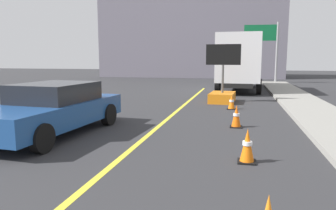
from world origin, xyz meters
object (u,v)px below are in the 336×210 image
arrow_board_trailer (222,92)px  pickup_car (52,109)px  box_truck (240,61)px  traffic_cone_curbside (232,102)px  highway_guide_sign (267,42)px  traffic_cone_far_lane (236,116)px  traffic_cone_mid_lane (247,146)px

arrow_board_trailer → pickup_car: 8.57m
box_truck → traffic_cone_curbside: bearing=-92.2°
highway_guide_sign → traffic_cone_far_lane: (-2.24, -18.31, -3.09)m
box_truck → traffic_cone_far_lane: box_truck is taller
arrow_board_trailer → box_truck: size_ratio=0.36×
pickup_car → traffic_cone_mid_lane: (5.14, -1.34, -0.36)m
arrow_board_trailer → pickup_car: size_ratio=0.56×
pickup_car → traffic_cone_far_lane: bearing=21.6°
pickup_car → traffic_cone_far_lane: (4.90, 1.94, -0.36)m
box_truck → traffic_cone_curbside: 8.11m
traffic_cone_curbside → box_truck: bearing=87.8°
arrow_board_trailer → highway_guide_sign: 13.44m
highway_guide_sign → traffic_cone_mid_lane: size_ratio=7.28×
arrow_board_trailer → traffic_cone_far_lane: arrow_board_trailer is taller
arrow_board_trailer → box_truck: bearing=82.3°
arrow_board_trailer → traffic_cone_mid_lane: bearing=-83.9°
traffic_cone_far_lane → traffic_cone_curbside: bearing=93.7°
highway_guide_sign → traffic_cone_curbside: highway_guide_sign is taller
traffic_cone_far_lane → traffic_cone_curbside: 3.46m
traffic_cone_far_lane → traffic_cone_curbside: traffic_cone_far_lane is taller
pickup_car → traffic_cone_far_lane: size_ratio=7.11×
traffic_cone_mid_lane → traffic_cone_far_lane: (-0.24, 3.28, -0.00)m
arrow_board_trailer → highway_guide_sign: highway_guide_sign is taller
arrow_board_trailer → traffic_cone_curbside: (0.48, -2.07, -0.19)m
pickup_car → traffic_cone_mid_lane: size_ratio=7.01×
arrow_board_trailer → pickup_car: bearing=-119.3°
highway_guide_sign → traffic_cone_far_lane: highway_guide_sign is taller
box_truck → traffic_cone_mid_lane: (0.16, -14.69, -1.52)m
traffic_cone_curbside → arrow_board_trailer: bearing=103.1°
traffic_cone_mid_lane → traffic_cone_far_lane: size_ratio=1.01×
traffic_cone_mid_lane → pickup_car: bearing=165.4°
pickup_car → highway_guide_sign: (7.14, 20.25, 2.73)m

